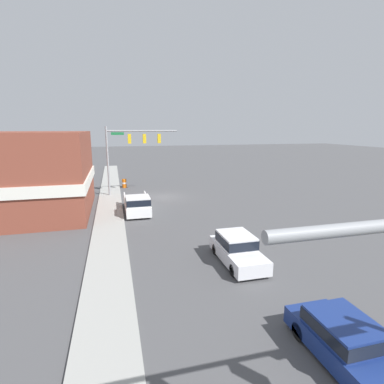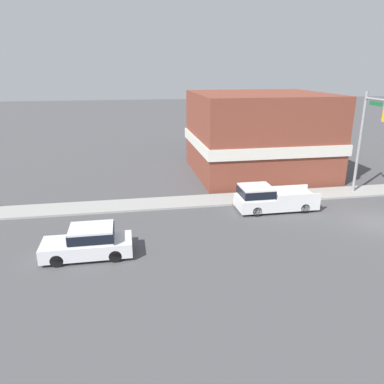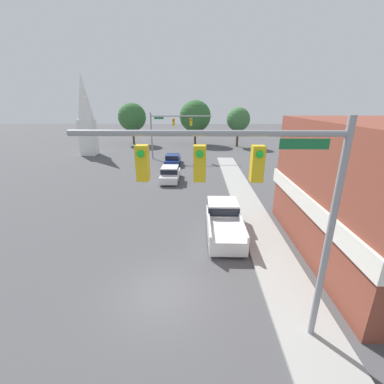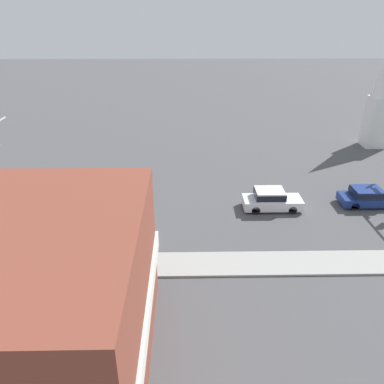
# 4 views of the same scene
# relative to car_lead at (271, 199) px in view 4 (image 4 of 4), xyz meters

# --- Properties ---
(ground_plane) EXTENTS (200.00, 200.00, 0.00)m
(ground_plane) POSITION_rel_car_lead_xyz_m (1.52, -17.67, -0.85)
(ground_plane) COLOR #4C4C4F
(sidewalk_curb) EXTENTS (2.40, 60.00, 0.14)m
(sidewalk_curb) POSITION_rel_car_lead_xyz_m (7.22, -17.67, -0.78)
(sidewalk_curb) COLOR #9E9E99
(sidewalk_curb) RESTS_ON ground
(car_lead) EXTENTS (1.91, 4.62, 1.66)m
(car_lead) POSITION_rel_car_lead_xyz_m (0.00, 0.00, 0.00)
(car_lead) COLOR black
(car_lead) RESTS_ON ground
(car_second_ahead) EXTENTS (1.90, 4.63, 1.47)m
(car_second_ahead) POSITION_rel_car_lead_xyz_m (-0.49, 7.96, -0.09)
(car_second_ahead) COLOR black
(car_second_ahead) RESTS_ON ground
(pickup_truck_parked) EXTENTS (2.13, 5.52, 1.79)m
(pickup_truck_parked) POSITION_rel_car_lead_xyz_m (4.76, -11.73, 0.03)
(pickup_truck_parked) COLOR black
(pickup_truck_parked) RESTS_ON ground
(corner_brick_building) EXTENTS (11.31, 11.97, 7.31)m
(corner_brick_building) POSITION_rel_car_lead_xyz_m (14.43, -14.23, 2.73)
(corner_brick_building) COLOR brown
(corner_brick_building) RESTS_ON ground
(church_steeple) EXTENTS (2.55, 2.55, 12.55)m
(church_steeple) POSITION_rel_car_lead_xyz_m (-14.92, 14.93, 5.71)
(church_steeple) COLOR white
(church_steeple) RESTS_ON ground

